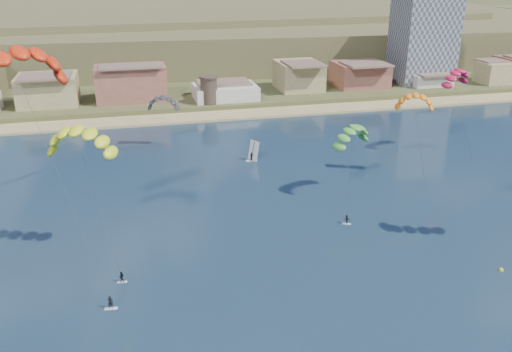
# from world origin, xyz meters

# --- Properties ---
(ground) EXTENTS (2400.00, 2400.00, 0.00)m
(ground) POSITION_xyz_m (0.00, 0.00, 0.00)
(ground) COLOR black
(ground) RESTS_ON ground
(beach) EXTENTS (2200.00, 12.00, 0.90)m
(beach) POSITION_xyz_m (0.00, 106.00, 0.25)
(beach) COLOR tan
(beach) RESTS_ON ground
(land) EXTENTS (2200.00, 900.00, 4.00)m
(land) POSITION_xyz_m (0.00, 560.00, 0.00)
(land) COLOR brown
(land) RESTS_ON ground
(foothills) EXTENTS (940.00, 210.00, 18.00)m
(foothills) POSITION_xyz_m (22.39, 232.47, 9.08)
(foothills) COLOR brown
(foothills) RESTS_ON ground
(town) EXTENTS (400.00, 24.00, 12.00)m
(town) POSITION_xyz_m (-40.00, 122.00, 8.00)
(town) COLOR silver
(town) RESTS_ON ground
(apartment_tower) EXTENTS (20.00, 16.00, 32.00)m
(apartment_tower) POSITION_xyz_m (85.00, 128.00, 17.82)
(apartment_tower) COLOR gray
(apartment_tower) RESTS_ON ground
(watchtower) EXTENTS (5.82, 5.82, 8.60)m
(watchtower) POSITION_xyz_m (5.00, 114.00, 6.37)
(watchtower) COLOR #47382D
(watchtower) RESTS_ON ground
(kitesurfer_red) EXTENTS (17.97, 22.74, 36.18)m
(kitesurfer_red) POSITION_xyz_m (-34.02, 30.59, 30.79)
(kitesurfer_red) COLOR silver
(kitesurfer_red) RESTS_ON ground
(kitesurfer_yellow) EXTENTS (12.13, 15.05, 22.94)m
(kitesurfer_yellow) POSITION_xyz_m (-27.20, 30.88, 19.30)
(kitesurfer_yellow) COLOR silver
(kitesurfer_yellow) RESTS_ON ground
(kitesurfer_green) EXTENTS (11.28, 17.02, 17.79)m
(kitesurfer_green) POSITION_xyz_m (21.47, 42.34, 12.89)
(kitesurfer_green) COLOR silver
(kitesurfer_green) RESTS_ON ground
(distant_kite_dark) EXTENTS (8.71, 6.54, 15.02)m
(distant_kite_dark) POSITION_xyz_m (-11.40, 80.91, 11.89)
(distant_kite_dark) COLOR #262626
(distant_kite_dark) RESTS_ON ground
(distant_kite_orange) EXTENTS (8.91, 7.14, 19.64)m
(distant_kite_orange) POSITION_xyz_m (38.27, 49.40, 16.91)
(distant_kite_orange) COLOR #262626
(distant_kite_orange) RESTS_ON ground
(distant_kite_red) EXTENTS (9.86, 7.92, 21.94)m
(distant_kite_red) POSITION_xyz_m (54.61, 60.48, 19.08)
(distant_kite_red) COLOR #262626
(distant_kite_red) RESTS_ON ground
(windsurfer) EXTENTS (2.75, 3.00, 4.79)m
(windsurfer) POSITION_xyz_m (7.38, 65.79, 1.52)
(windsurfer) COLOR silver
(windsurfer) RESTS_ON ground
(buoy) EXTENTS (0.71, 0.71, 0.71)m
(buoy) POSITION_xyz_m (32.76, 10.01, 0.12)
(buoy) COLOR yellow
(buoy) RESTS_ON ground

